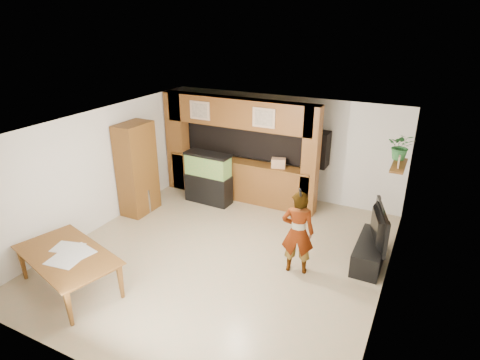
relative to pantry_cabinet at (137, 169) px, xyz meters
The scene contains 22 objects.
floor 3.01m from the pantry_cabinet, 16.03° to the right, with size 6.50×6.50×0.00m, color tan.
ceiling 3.19m from the pantry_cabinet, 16.03° to the right, with size 6.50×6.50×0.00m, color white.
wall_back 3.67m from the pantry_cabinet, 42.50° to the left, with size 6.00×6.00×0.00m, color silver.
wall_left 0.86m from the pantry_cabinet, 111.14° to the right, with size 6.50×6.50×0.00m, color silver.
wall_right 5.76m from the pantry_cabinet, ahead, with size 6.50×6.50×0.00m, color silver.
partition 2.57m from the pantry_cabinet, 46.74° to the left, with size 4.20×0.99×2.60m.
wall_clock 0.89m from the pantry_cabinet, 139.83° to the left, with size 0.05×0.25×0.25m.
wall_shelf 5.71m from the pantry_cabinet, 11.95° to the left, with size 0.25×0.90×0.04m, color brown.
pantry_cabinet is the anchor object (origin of this frame).
trash_can 0.80m from the pantry_cabinet, ahead, with size 0.32×0.32×0.59m, color #B2B2B7.
aquarium 1.75m from the pantry_cabinet, 44.00° to the left, with size 1.17×0.44×1.29m.
tv_stand 5.42m from the pantry_cabinet, ahead, with size 0.50×1.36×0.45m, color black.
television 5.36m from the pantry_cabinet, ahead, with size 1.21×0.16×0.70m, color black.
photo_frame 5.69m from the pantry_cabinet, 10.25° to the left, with size 0.03×0.17×0.22m, color tan.
potted_plant 5.79m from the pantry_cabinet, 15.07° to the left, with size 0.49×0.43×0.55m, color #2C7037.
person 4.24m from the pantry_cabinet, ahead, with size 0.59×0.38×1.61m, color tan.
microphone 4.34m from the pantry_cabinet, 11.07° to the right, with size 0.04×0.04×0.17m, color black.
dining_table 3.15m from the pantry_cabinet, 73.70° to the right, with size 1.94×1.08×0.68m, color brown.
newspaper_a 2.86m from the pantry_cabinet, 75.15° to the right, with size 0.50×0.36×0.01m, color silver.
newspaper_b 3.24m from the pantry_cabinet, 72.11° to the right, with size 0.52×0.38×0.01m, color silver.
newspaper_c 2.94m from the pantry_cabinet, 69.76° to the right, with size 0.50×0.36×0.01m, color silver.
counter_box 3.33m from the pantry_cabinet, 30.23° to the left, with size 0.33×0.22×0.22m, color #A67C5A.
Camera 1 is at (3.35, -5.96, 4.41)m, focal length 30.00 mm.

